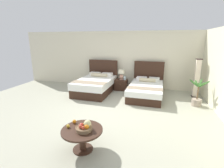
% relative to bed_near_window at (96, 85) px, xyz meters
% --- Properties ---
extents(ground_plane, '(10.10, 9.59, 0.02)m').
position_rel_bed_near_window_xyz_m(ground_plane, '(1.04, -1.81, -0.34)').
color(ground_plane, '#A5A48E').
extents(wall_back, '(10.10, 0.12, 2.53)m').
position_rel_bed_near_window_xyz_m(wall_back, '(1.04, 1.19, 0.94)').
color(wall_back, beige).
rests_on(wall_back, ground).
extents(bed_near_window, '(1.43, 2.11, 1.26)m').
position_rel_bed_near_window_xyz_m(bed_near_window, '(0.00, 0.00, 0.00)').
color(bed_near_window, '#352015').
rests_on(bed_near_window, ground).
extents(bed_near_corner, '(1.33, 2.14, 1.26)m').
position_rel_bed_near_window_xyz_m(bed_near_corner, '(2.08, 0.02, -0.04)').
color(bed_near_corner, '#352015').
rests_on(bed_near_corner, ground).
extents(nightstand, '(0.54, 0.44, 0.47)m').
position_rel_bed_near_window_xyz_m(nightstand, '(0.97, 0.59, -0.09)').
color(nightstand, '#352015').
rests_on(nightstand, ground).
extents(table_lamp, '(0.28, 0.28, 0.42)m').
position_rel_bed_near_window_xyz_m(table_lamp, '(0.97, 0.61, 0.41)').
color(table_lamp, tan).
rests_on(table_lamp, nightstand).
extents(vase, '(0.11, 0.11, 0.16)m').
position_rel_bed_near_window_xyz_m(vase, '(1.13, 0.55, 0.22)').
color(vase, '#AFC5CB').
rests_on(vase, nightstand).
extents(coffee_table, '(0.81, 0.81, 0.46)m').
position_rel_bed_near_window_xyz_m(coffee_table, '(1.06, -3.67, 0.01)').
color(coffee_table, '#352015').
rests_on(coffee_table, ground).
extents(fruit_bowl, '(0.33, 0.33, 0.20)m').
position_rel_bed_near_window_xyz_m(fruit_bowl, '(1.13, -3.69, 0.20)').
color(fruit_bowl, '#7F6445').
rests_on(fruit_bowl, coffee_table).
extents(loose_apple, '(0.07, 0.07, 0.07)m').
position_rel_bed_near_window_xyz_m(loose_apple, '(0.77, -3.68, 0.16)').
color(loose_apple, gold).
rests_on(loose_apple, coffee_table).
extents(loose_orange, '(0.08, 0.08, 0.08)m').
position_rel_bed_near_window_xyz_m(loose_orange, '(0.80, -3.48, 0.17)').
color(loose_orange, orange).
rests_on(loose_orange, coffee_table).
extents(floor_lamp_corner, '(0.21, 0.21, 1.47)m').
position_rel_bed_near_window_xyz_m(floor_lamp_corner, '(3.92, 0.41, 0.41)').
color(floor_lamp_corner, black).
rests_on(floor_lamp_corner, ground).
extents(potted_palm, '(0.66, 0.55, 0.92)m').
position_rel_bed_near_window_xyz_m(potted_palm, '(3.79, -0.56, -0.04)').
color(potted_palm, '#A1907D').
rests_on(potted_palm, ground).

